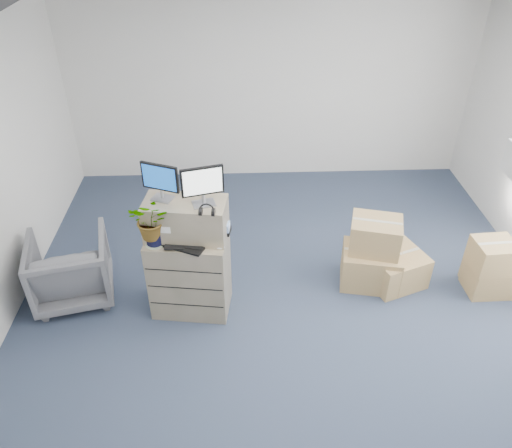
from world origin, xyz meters
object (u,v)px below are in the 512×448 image
object	(u,v)px
filing_cabinet_lower	(190,274)
potted_plant	(152,224)
monitor_left	(160,180)
water_bottle	(197,227)
office_chair	(70,266)
keyboard	(184,246)
monitor_right	(203,184)

from	to	relation	value
filing_cabinet_lower	potted_plant	size ratio (longest dim) A/B	1.82
monitor_left	filing_cabinet_lower	bearing A→B (deg)	-4.47
water_bottle	office_chair	distance (m)	1.61
water_bottle	filing_cabinet_lower	bearing A→B (deg)	-167.96
keyboard	water_bottle	bearing A→B (deg)	77.23
filing_cabinet_lower	keyboard	world-z (taller)	keyboard
monitor_left	office_chair	world-z (taller)	monitor_left
filing_cabinet_lower	monitor_left	world-z (taller)	monitor_left
monitor_right	water_bottle	world-z (taller)	monitor_right
monitor_right	potted_plant	xyz separation A→B (m)	(-0.51, -0.07, -0.39)
monitor_right	office_chair	bearing A→B (deg)	155.96
potted_plant	office_chair	bearing A→B (deg)	162.40
potted_plant	office_chair	world-z (taller)	potted_plant
filing_cabinet_lower	office_chair	bearing A→B (deg)	177.35
monitor_right	keyboard	xyz separation A→B (m)	(-0.22, -0.14, -0.63)
monitor_left	office_chair	distance (m)	1.62
keyboard	water_bottle	xyz separation A→B (m)	(0.13, 0.17, 0.11)
filing_cabinet_lower	monitor_left	xyz separation A→B (m)	(-0.21, 0.11, 1.10)
monitor_right	keyboard	world-z (taller)	monitor_right
keyboard	potted_plant	distance (m)	0.38
keyboard	monitor_right	bearing A→B (deg)	56.66
water_bottle	office_chair	xyz separation A→B (m)	(-1.46, 0.22, -0.64)
potted_plant	office_chair	size ratio (longest dim) A/B	0.61
monitor_left	water_bottle	world-z (taller)	monitor_left
water_bottle	office_chair	bearing A→B (deg)	171.27
potted_plant	office_chair	xyz separation A→B (m)	(-1.04, 0.33, -0.77)
water_bottle	keyboard	bearing A→B (deg)	-127.73
water_bottle	potted_plant	distance (m)	0.45
filing_cabinet_lower	monitor_left	size ratio (longest dim) A/B	2.47
filing_cabinet_lower	office_chair	size ratio (longest dim) A/B	1.11
filing_cabinet_lower	keyboard	distance (m)	0.51
water_bottle	potted_plant	size ratio (longest dim) A/B	0.46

